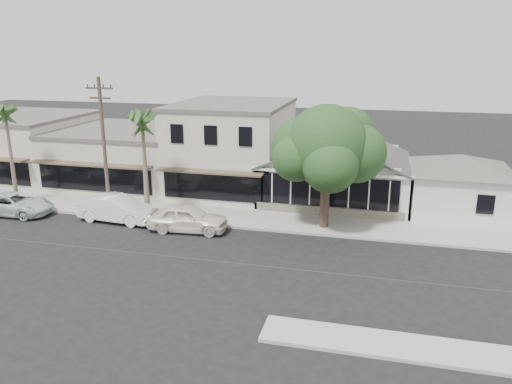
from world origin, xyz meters
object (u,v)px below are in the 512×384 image
(utility_pole, at_px, (104,145))
(car_0, at_px, (188,218))
(car_1, at_px, (117,209))
(car_2, at_px, (14,204))
(shade_tree, at_px, (326,148))

(utility_pole, bearing_deg, car_0, -12.64)
(car_0, bearing_deg, car_1, 79.08)
(car_2, relative_size, shade_tree, 0.68)
(car_0, distance_m, shade_tree, 9.30)
(utility_pole, distance_m, car_2, 7.62)
(car_1, relative_size, shade_tree, 0.67)
(car_2, bearing_deg, utility_pole, -80.61)
(utility_pole, relative_size, car_2, 1.75)
(car_0, bearing_deg, car_2, 84.79)
(car_0, distance_m, car_1, 5.03)
(utility_pole, bearing_deg, shade_tree, 5.25)
(car_0, distance_m, car_2, 12.35)
(utility_pole, bearing_deg, car_1, -37.64)
(car_0, xyz_separation_m, car_1, (-5.00, 0.56, 0.01))
(car_0, height_order, car_2, car_0)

